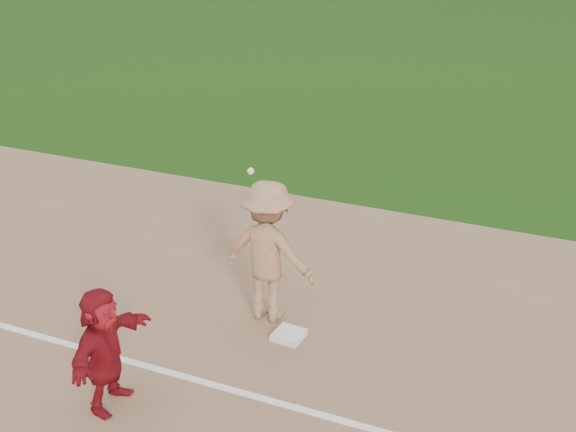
% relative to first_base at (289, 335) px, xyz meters
% --- Properties ---
extents(ground, '(160.00, 160.00, 0.00)m').
position_rel_first_base_xyz_m(ground, '(-0.45, -0.48, -0.06)').
color(ground, '#19400C').
rests_on(ground, ground).
extents(foul_line, '(60.00, 0.10, 0.01)m').
position_rel_first_base_xyz_m(foul_line, '(-0.45, -1.28, -0.04)').
color(foul_line, white).
rests_on(foul_line, infield_dirt).
extents(first_base, '(0.41, 0.41, 0.09)m').
position_rel_first_base_xyz_m(first_base, '(0.00, 0.00, 0.00)').
color(first_base, white).
rests_on(first_base, infield_dirt).
extents(base_runner, '(0.49, 1.43, 1.52)m').
position_rel_first_base_xyz_m(base_runner, '(-1.40, -2.04, 0.72)').
color(base_runner, maroon).
rests_on(base_runner, infield_dirt).
extents(first_base_play, '(1.33, 0.87, 2.37)m').
position_rel_first_base_xyz_m(first_base_play, '(-0.47, 0.39, 0.97)').
color(first_base_play, '#959597').
rests_on(first_base_play, infield_dirt).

